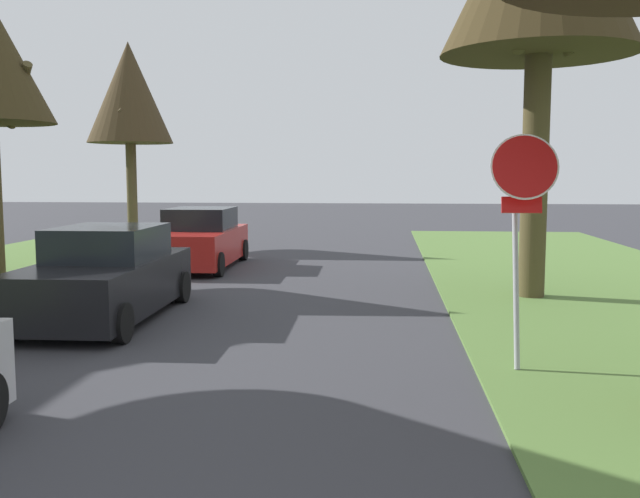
{
  "coord_description": "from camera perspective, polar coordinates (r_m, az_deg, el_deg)",
  "views": [
    {
      "loc": [
        2.45,
        -0.1,
        2.46
      ],
      "look_at": [
        1.46,
        10.52,
        1.32
      ],
      "focal_mm": 39.13,
      "sensor_mm": 36.0,
      "label": 1
    }
  ],
  "objects": [
    {
      "name": "street_tree_left_far",
      "position": [
        24.43,
        -15.34,
        12.12
      ],
      "size": [
        2.81,
        2.81,
        6.77
      ],
      "color": "brown",
      "rests_on": "grass_verge_left"
    },
    {
      "name": "stop_sign_far",
      "position": [
        8.81,
        16.19,
        3.8
      ],
      "size": [
        0.81,
        0.75,
        2.9
      ],
      "color": "#9EA0A5",
      "rests_on": "grass_verge_right"
    },
    {
      "name": "parked_sedan_black",
      "position": [
        12.42,
        -17.12,
        -2.19
      ],
      "size": [
        2.02,
        4.44,
        1.57
      ],
      "color": "black",
      "rests_on": "ground"
    },
    {
      "name": "parked_sedan_red",
      "position": [
        18.76,
        -9.81,
        0.71
      ],
      "size": [
        2.02,
        4.44,
        1.57
      ],
      "color": "red",
      "rests_on": "ground"
    }
  ]
}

